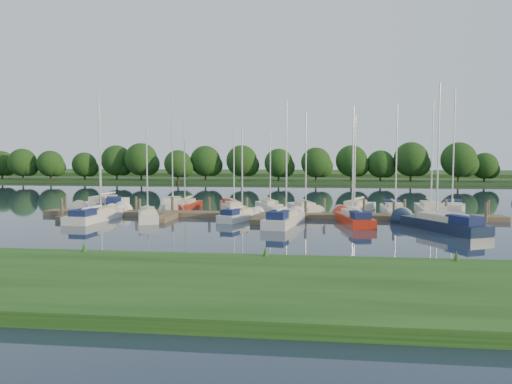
# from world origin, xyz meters

# --- Properties ---
(ground) EXTENTS (260.00, 260.00, 0.00)m
(ground) POSITION_xyz_m (0.00, 0.00, 0.00)
(ground) COLOR #192032
(ground) RESTS_ON ground
(near_bank) EXTENTS (90.00, 10.00, 0.50)m
(near_bank) POSITION_xyz_m (0.00, -16.00, 0.25)
(near_bank) COLOR #1B4112
(near_bank) RESTS_ON ground
(dock) EXTENTS (40.00, 6.00, 0.40)m
(dock) POSITION_xyz_m (0.00, 7.31, 0.20)
(dock) COLOR brown
(dock) RESTS_ON ground
(mooring_pilings) EXTENTS (38.24, 2.84, 2.00)m
(mooring_pilings) POSITION_xyz_m (0.00, 8.43, 0.60)
(mooring_pilings) COLOR #473D33
(mooring_pilings) RESTS_ON ground
(far_shore) EXTENTS (180.00, 30.00, 0.60)m
(far_shore) POSITION_xyz_m (0.00, 75.00, 0.30)
(far_shore) COLOR #1C3D17
(far_shore) RESTS_ON ground
(distant_hill) EXTENTS (220.00, 40.00, 1.40)m
(distant_hill) POSITION_xyz_m (0.00, 100.00, 0.70)
(distant_hill) COLOR #365424
(distant_hill) RESTS_ON ground
(treeline) EXTENTS (143.82, 9.84, 8.20)m
(treeline) POSITION_xyz_m (-0.64, 62.13, 4.18)
(treeline) COLOR #38281C
(treeline) RESTS_ON ground
(sailboat_n_0) EXTENTS (2.58, 8.67, 11.11)m
(sailboat_n_0) POSITION_xyz_m (-17.56, 14.26, 0.28)
(sailboat_n_0) COLOR silver
(sailboat_n_0) RESTS_ON ground
(motorboat) EXTENTS (3.38, 5.95, 1.63)m
(motorboat) POSITION_xyz_m (-15.21, 11.52, 0.34)
(motorboat) COLOR silver
(motorboat) RESTS_ON ground
(sailboat_n_2) EXTENTS (4.34, 9.28, 11.67)m
(sailboat_n_2) POSITION_xyz_m (-10.12, 14.43, 0.27)
(sailboat_n_2) COLOR silver
(sailboat_n_2) RESTS_ON ground
(sailboat_n_3) EXTENTS (1.88, 7.08, 9.07)m
(sailboat_n_3) POSITION_xyz_m (-8.58, 13.73, 0.27)
(sailboat_n_3) COLOR #AB220F
(sailboat_n_3) RESTS_ON ground
(sailboat_n_4) EXTENTS (3.57, 6.53, 8.51)m
(sailboat_n_4) POSITION_xyz_m (-3.47, 12.19, 0.31)
(sailboat_n_4) COLOR silver
(sailboat_n_4) RESTS_ON ground
(sailboat_n_5) EXTENTS (3.35, 6.23, 8.14)m
(sailboat_n_5) POSITION_xyz_m (-0.15, 14.22, 0.27)
(sailboat_n_5) COLOR silver
(sailboat_n_5) RESTS_ON ground
(sailboat_n_6) EXTENTS (3.58, 7.76, 9.76)m
(sailboat_n_6) POSITION_xyz_m (3.42, 12.59, 0.27)
(sailboat_n_6) COLOR silver
(sailboat_n_6) RESTS_ON ground
(sailboat_n_7) EXTENTS (4.24, 7.28, 9.57)m
(sailboat_n_7) POSITION_xyz_m (8.19, 13.46, 0.28)
(sailboat_n_7) COLOR silver
(sailboat_n_7) RESTS_ON ground
(sailboat_n_8) EXTENTS (2.05, 8.12, 10.30)m
(sailboat_n_8) POSITION_xyz_m (11.63, 11.74, 0.31)
(sailboat_n_8) COLOR silver
(sailboat_n_8) RESTS_ON ground
(sailboat_n_9) EXTENTS (2.48, 8.38, 10.71)m
(sailboat_n_9) POSITION_xyz_m (14.81, 11.84, 0.28)
(sailboat_n_9) COLOR silver
(sailboat_n_9) RESTS_ON ground
(sailboat_n_10) EXTENTS (4.29, 9.40, 11.73)m
(sailboat_n_10) POSITION_xyz_m (16.83, 12.33, 0.31)
(sailboat_n_10) COLOR silver
(sailboat_n_10) RESTS_ON ground
(sailboat_s_0) EXTENTS (2.47, 8.69, 10.89)m
(sailboat_s_0) POSITION_xyz_m (-13.64, 4.68, 0.31)
(sailboat_s_0) COLOR silver
(sailboat_s_0) RESTS_ON ground
(sailboat_s_1) EXTENTS (3.36, 6.35, 8.34)m
(sailboat_s_1) POSITION_xyz_m (-9.41, 4.82, 0.28)
(sailboat_s_1) COLOR silver
(sailboat_s_1) RESTS_ON ground
(sailboat_s_2) EXTENTS (3.06, 6.14, 7.97)m
(sailboat_s_2) POSITION_xyz_m (-1.78, 5.82, 0.31)
(sailboat_s_2) COLOR silver
(sailboat_s_2) RESTS_ON ground
(sailboat_s_3) EXTENTS (3.01, 7.78, 9.95)m
(sailboat_s_3) POSITION_xyz_m (2.09, 3.41, 0.33)
(sailboat_s_3) COLOR silver
(sailboat_s_3) RESTS_ON ground
(sailboat_s_4) EXTENTS (2.86, 7.58, 9.60)m
(sailboat_s_4) POSITION_xyz_m (7.42, 4.82, 0.32)
(sailboat_s_4) COLOR #AB220F
(sailboat_s_4) RESTS_ON ground
(sailboat_s_5) EXTENTS (5.35, 8.26, 10.97)m
(sailboat_s_5) POSITION_xyz_m (13.40, 2.02, 0.33)
(sailboat_s_5) COLOR #0F1D34
(sailboat_s_5) RESTS_ON ground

